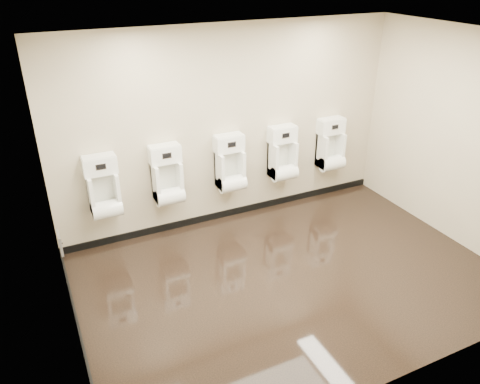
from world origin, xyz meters
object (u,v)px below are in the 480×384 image
object	(u,v)px
urinal_1	(167,179)
urinal_2	(230,167)
access_panel	(60,243)
urinal_4	(331,148)
urinal_0	(104,191)
urinal_3	(283,157)

from	to	relation	value
urinal_1	urinal_2	distance (m)	0.93
access_panel	urinal_1	world-z (taller)	urinal_1
urinal_1	urinal_4	size ratio (longest dim) A/B	1.00
access_panel	urinal_0	bearing A→B (deg)	32.65
urinal_1	urinal_2	xyz separation A→B (m)	(0.93, 0.00, 0.00)
urinal_3	urinal_4	world-z (taller)	same
access_panel	urinal_1	xyz separation A→B (m)	(1.48, 0.41, 0.36)
urinal_2	urinal_3	distance (m)	0.86
urinal_0	urinal_4	bearing A→B (deg)	0.00
access_panel	urinal_0	size ratio (longest dim) A/B	0.31
access_panel	urinal_1	bearing A→B (deg)	15.42
access_panel	urinal_3	xyz separation A→B (m)	(3.26, 0.41, 0.36)
access_panel	urinal_2	xyz separation A→B (m)	(2.40, 0.41, 0.36)
urinal_4	urinal_3	bearing A→B (deg)	180.00
urinal_2	urinal_4	world-z (taller)	same
urinal_3	urinal_4	distance (m)	0.86
access_panel	urinal_0	xyz separation A→B (m)	(0.64, 0.41, 0.36)
urinal_0	urinal_4	size ratio (longest dim) A/B	1.00
access_panel	urinal_2	bearing A→B (deg)	9.63
urinal_0	urinal_1	distance (m)	0.84
urinal_0	access_panel	bearing A→B (deg)	-147.35
urinal_1	urinal_3	bearing A→B (deg)	0.00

